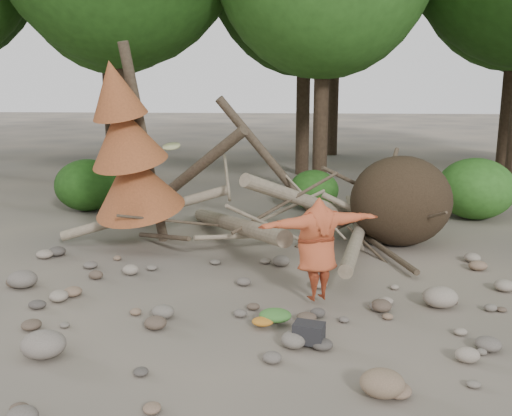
{
  "coord_description": "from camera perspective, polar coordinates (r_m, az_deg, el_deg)",
  "views": [
    {
      "loc": [
        0.35,
        -8.06,
        3.51
      ],
      "look_at": [
        -0.36,
        1.5,
        1.4
      ],
      "focal_mm": 40.0,
      "sensor_mm": 36.0,
      "label": 1
    }
  ],
  "objects": [
    {
      "name": "dead_conifer",
      "position": [
        12.03,
        -12.58,
        5.44
      ],
      "size": [
        2.06,
        2.16,
        4.35
      ],
      "color": "#4C3F30",
      "rests_on": "ground"
    },
    {
      "name": "boulder_mid_right",
      "position": [
        9.66,
        17.95,
        -8.47
      ],
      "size": [
        0.56,
        0.5,
        0.33
      ],
      "primitive_type": "ellipsoid",
      "color": "gray",
      "rests_on": "ground"
    },
    {
      "name": "boulder_mid_left",
      "position": [
        10.84,
        -22.32,
        -6.6
      ],
      "size": [
        0.51,
        0.46,
        0.31
      ],
      "primitive_type": "ellipsoid",
      "color": "#665E56",
      "rests_on": "ground"
    },
    {
      "name": "backpack",
      "position": [
        7.97,
        5.3,
        -12.7
      ],
      "size": [
        0.46,
        0.37,
        0.27
      ],
      "primitive_type": "cube",
      "rotation": [
        0.0,
        0.0,
        -0.26
      ],
      "color": "black",
      "rests_on": "ground"
    },
    {
      "name": "frisbee_thrower",
      "position": [
        9.17,
        6.12,
        -4.06
      ],
      "size": [
        3.41,
        1.38,
        2.58
      ],
      "color": "#B04827",
      "rests_on": "ground"
    },
    {
      "name": "boulder_front_right",
      "position": [
        6.96,
        12.52,
        -16.73
      ],
      "size": [
        0.52,
        0.47,
        0.31
      ],
      "primitive_type": "ellipsoid",
      "color": "#7A634C",
      "rests_on": "ground"
    },
    {
      "name": "cloth_orange",
      "position": [
        8.49,
        0.67,
        -11.59
      ],
      "size": [
        0.32,
        0.26,
        0.12
      ],
      "primitive_type": "ellipsoid",
      "color": "#AD691D",
      "rests_on": "ground"
    },
    {
      "name": "deadfall_pile",
      "position": [
        12.67,
        11.73,
        0.5
      ],
      "size": [
        8.55,
        5.24,
        3.3
      ],
      "color": "#332619",
      "rests_on": "ground"
    },
    {
      "name": "boulder_front_left",
      "position": [
        8.13,
        -20.48,
        -12.65
      ],
      "size": [
        0.59,
        0.53,
        0.35
      ],
      "primitive_type": "ellipsoid",
      "color": "slate",
      "rests_on": "ground"
    },
    {
      "name": "bush_left",
      "position": [
        16.58,
        -16.48,
        2.22
      ],
      "size": [
        1.8,
        1.8,
        1.44
      ],
      "primitive_type": "ellipsoid",
      "color": "#1D4813",
      "rests_on": "ground"
    },
    {
      "name": "cloth_green",
      "position": [
        8.62,
        1.94,
        -10.99
      ],
      "size": [
        0.48,
        0.4,
        0.18
      ],
      "primitive_type": "ellipsoid",
      "color": "#386C2B",
      "rests_on": "ground"
    },
    {
      "name": "bush_mid",
      "position": [
        16.14,
        5.79,
        1.82
      ],
      "size": [
        1.4,
        1.4,
        1.12
      ],
      "primitive_type": "ellipsoid",
      "color": "#275B1A",
      "rests_on": "ground"
    },
    {
      "name": "bush_right",
      "position": [
        15.99,
        21.1,
        1.82
      ],
      "size": [
        2.0,
        2.0,
        1.6
      ],
      "primitive_type": "ellipsoid",
      "color": "#316C21",
      "rests_on": "ground"
    },
    {
      "name": "ground",
      "position": [
        8.8,
        1.64,
        -11.1
      ],
      "size": [
        120.0,
        120.0,
        0.0
      ],
      "primitive_type": "plane",
      "color": "#514C44",
      "rests_on": "ground"
    }
  ]
}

